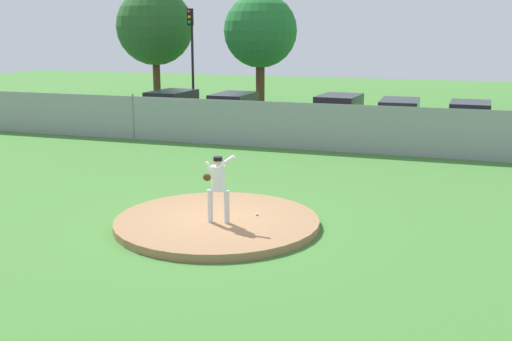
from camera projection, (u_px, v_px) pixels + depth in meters
name	position (u px, v px, depth m)	size (l,w,h in m)	color
ground_plane	(284.00, 172.00, 20.63)	(80.00, 80.00, 0.00)	#427A33
asphalt_strip	(334.00, 132.00, 28.49)	(44.00, 7.00, 0.01)	#2B2B2D
pitchers_mound	(217.00, 222.00, 15.06)	(4.95, 4.95, 0.19)	#99704C
pitcher_youth	(218.00, 182.00, 14.51)	(0.82, 0.32, 1.65)	silver
baseball	(257.00, 214.00, 15.26)	(0.07, 0.07, 0.07)	white
chainlink_fence	(312.00, 127.00, 24.12)	(39.10, 0.07, 1.95)	gray
parked_car_teal	(469.00, 122.00, 26.49)	(1.93, 4.19, 1.62)	#146066
parked_car_charcoal	(172.00, 109.00, 30.54)	(2.12, 4.84, 1.67)	#232328
parked_car_burgundy	(234.00, 112.00, 29.39)	(1.94, 4.74, 1.67)	maroon
parked_car_white	(399.00, 118.00, 27.67)	(1.90, 4.83, 1.58)	silver
parked_car_red	(339.00, 116.00, 27.91)	(2.18, 4.47, 1.75)	#A81919
traffic_light_near	(192.00, 43.00, 34.28)	(0.28, 0.46, 5.69)	black
tree_broad_right	(155.00, 27.00, 38.65)	(4.77, 4.77, 7.13)	#4C331E
tree_broad_left	(260.00, 31.00, 36.03)	(4.26, 4.26, 6.63)	#4C331E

